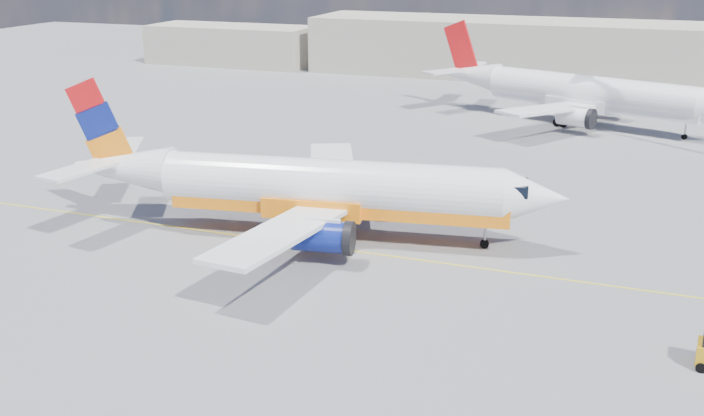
% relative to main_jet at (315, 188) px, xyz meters
% --- Properties ---
extents(ground, '(240.00, 240.00, 0.00)m').
position_rel_main_jet_xyz_m(ground, '(2.58, -4.68, -3.35)').
color(ground, slate).
rests_on(ground, ground).
extents(taxi_line, '(70.00, 0.15, 0.01)m').
position_rel_main_jet_xyz_m(taxi_line, '(2.58, -1.68, -3.35)').
color(taxi_line, yellow).
rests_on(taxi_line, ground).
extents(terminal_main, '(70.00, 14.00, 8.00)m').
position_rel_main_jet_xyz_m(terminal_main, '(7.58, 70.32, 0.65)').
color(terminal_main, '#AFA997').
rests_on(terminal_main, ground).
extents(terminal_annex, '(26.00, 10.00, 6.00)m').
position_rel_main_jet_xyz_m(terminal_annex, '(-42.42, 67.32, -0.35)').
color(terminal_annex, '#AFA997').
rests_on(terminal_annex, ground).
extents(main_jet, '(33.29, 25.96, 10.06)m').
position_rel_main_jet_xyz_m(main_jet, '(0.00, 0.00, 0.00)').
color(main_jet, white).
rests_on(main_jet, ground).
extents(second_jet, '(33.13, 25.15, 10.07)m').
position_rel_main_jet_xyz_m(second_jet, '(13.42, 40.68, 0.00)').
color(second_jet, white).
rests_on(second_jet, ground).
extents(traffic_cone, '(0.42, 0.42, 0.58)m').
position_rel_main_jet_xyz_m(traffic_cone, '(-0.00, -2.54, -3.07)').
color(traffic_cone, white).
rests_on(traffic_cone, ground).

